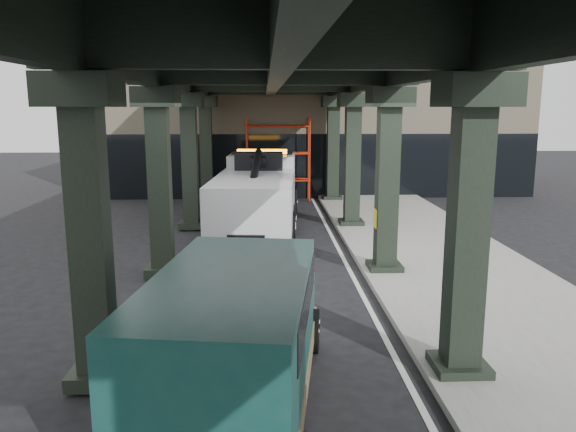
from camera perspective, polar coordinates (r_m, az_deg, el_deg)
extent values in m
plane|color=black|center=(13.48, 0.54, -8.49)|extent=(90.00, 90.00, 0.00)
cube|color=gray|center=(16.18, 16.36, -5.31)|extent=(5.00, 40.00, 0.15)
cube|color=silver|center=(15.54, 6.47, -5.87)|extent=(0.12, 38.00, 0.01)
cube|color=black|center=(9.49, 17.74, -1.68)|extent=(0.55, 0.55, 5.00)
cube|color=black|center=(9.28, 18.57, 12.00)|extent=(1.10, 1.10, 0.50)
cube|color=black|center=(10.23, 16.96, -14.47)|extent=(0.90, 0.90, 0.24)
cube|color=black|center=(15.17, 10.04, 3.27)|extent=(0.55, 0.55, 5.00)
cube|color=black|center=(15.04, 10.33, 11.80)|extent=(1.10, 1.10, 0.50)
cube|color=black|center=(15.65, 9.75, -5.17)|extent=(0.90, 0.90, 0.24)
cube|color=black|center=(21.03, 6.55, 5.49)|extent=(0.55, 0.55, 5.00)
cube|color=black|center=(20.94, 6.69, 11.63)|extent=(1.10, 1.10, 0.50)
cube|color=black|center=(21.38, 6.42, -0.71)|extent=(0.90, 0.90, 0.24)
cube|color=black|center=(26.96, 4.59, 6.73)|extent=(0.55, 0.55, 5.00)
cube|color=black|center=(26.88, 4.66, 11.52)|extent=(1.10, 1.10, 0.50)
cube|color=black|center=(27.23, 4.51, 1.85)|extent=(0.90, 0.90, 0.24)
cube|color=black|center=(9.33, -19.46, -2.01)|extent=(0.55, 0.55, 5.00)
cube|color=black|center=(9.11, -20.39, 11.92)|extent=(1.10, 1.10, 0.50)
cube|color=black|center=(10.08, -18.60, -14.97)|extent=(0.90, 0.90, 0.24)
cube|color=black|center=(15.07, -12.88, 3.11)|extent=(0.55, 0.55, 5.00)
cube|color=black|center=(14.94, -13.26, 11.69)|extent=(1.10, 1.10, 0.50)
cube|color=black|center=(15.55, -12.52, -5.38)|extent=(0.90, 0.90, 0.24)
cube|color=black|center=(20.96, -9.95, 5.38)|extent=(0.55, 0.55, 5.00)
cube|color=black|center=(20.87, -10.15, 11.54)|extent=(1.10, 1.10, 0.50)
cube|color=black|center=(21.31, -9.74, -0.84)|extent=(0.90, 0.90, 0.24)
cube|color=black|center=(26.90, -8.29, 6.64)|extent=(0.55, 0.55, 5.00)
cube|color=black|center=(26.83, -8.43, 11.44)|extent=(1.10, 1.10, 0.50)
cube|color=black|center=(27.17, -8.16, 1.76)|extent=(0.90, 0.90, 0.24)
cube|color=black|center=(15.08, 10.43, 14.84)|extent=(0.35, 32.00, 1.10)
cube|color=black|center=(14.98, -13.40, 14.75)|extent=(0.35, 32.00, 1.10)
cube|color=black|center=(14.72, -1.44, 15.10)|extent=(0.35, 32.00, 1.10)
cube|color=black|center=(14.79, -1.46, 17.81)|extent=(7.40, 32.00, 0.30)
cube|color=#C6B793|center=(32.80, 2.29, 10.14)|extent=(22.00, 10.00, 8.00)
cylinder|color=red|center=(27.71, -4.15, 5.81)|extent=(0.08, 0.08, 4.00)
cylinder|color=red|center=(26.91, -4.20, 5.66)|extent=(0.08, 0.08, 4.00)
cylinder|color=red|center=(27.78, 2.08, 5.85)|extent=(0.08, 0.08, 4.00)
cylinder|color=red|center=(26.99, 2.21, 5.69)|extent=(0.08, 0.08, 4.00)
cylinder|color=red|center=(27.81, -1.02, 3.79)|extent=(3.00, 0.08, 0.08)
cylinder|color=red|center=(27.68, -1.03, 6.46)|extent=(3.00, 0.08, 0.08)
cylinder|color=red|center=(27.61, -1.04, 9.15)|extent=(3.00, 0.08, 0.08)
cube|color=black|center=(20.04, -3.13, 0.25)|extent=(1.65, 8.20, 0.27)
cube|color=white|center=(22.62, -2.59, 3.86)|extent=(2.73, 2.78, 1.96)
cube|color=white|center=(23.82, -2.38, 2.90)|extent=(2.60, 0.94, 0.98)
cube|color=black|center=(22.83, -2.55, 5.29)|extent=(2.48, 1.57, 0.92)
cube|color=white|center=(18.69, -3.47, 1.66)|extent=(2.98, 5.60, 1.52)
cube|color=orange|center=(22.30, -2.65, 6.56)|extent=(1.97, 0.44, 0.17)
cube|color=black|center=(20.70, -2.98, 5.61)|extent=(1.78, 0.77, 0.65)
cylinder|color=black|center=(18.79, -3.44, 4.22)|extent=(0.52, 3.81, 1.46)
cube|color=black|center=(16.22, -4.27, -3.73)|extent=(0.43, 1.54, 0.20)
cube|color=black|center=(15.50, -4.55, -4.64)|extent=(1.75, 0.39, 0.20)
cylinder|color=black|center=(23.22, -5.45, 1.29)|extent=(0.46, 1.22, 1.19)
cylinder|color=silver|center=(23.22, -5.45, 1.29)|extent=(0.47, 0.68, 0.66)
cylinder|color=black|center=(23.05, 0.46, 1.27)|extent=(0.46, 1.22, 1.19)
cylinder|color=silver|center=(23.05, 0.46, 1.27)|extent=(0.47, 0.68, 0.66)
cylinder|color=black|center=(19.73, -6.70, -0.47)|extent=(0.46, 1.22, 1.19)
cylinder|color=silver|center=(19.73, -6.70, -0.47)|extent=(0.47, 0.68, 0.66)
cylinder|color=black|center=(19.53, 0.25, -0.51)|extent=(0.46, 1.22, 1.19)
cylinder|color=silver|center=(19.53, 0.25, -0.51)|extent=(0.47, 0.68, 0.66)
cylinder|color=black|center=(18.36, -7.33, -1.34)|extent=(0.46, 1.22, 1.19)
cylinder|color=silver|center=(18.36, -7.33, -1.34)|extent=(0.47, 0.68, 0.66)
cylinder|color=black|center=(18.15, 0.15, -1.40)|extent=(0.46, 1.22, 1.19)
cylinder|color=silver|center=(18.15, 0.15, -1.40)|extent=(0.47, 0.68, 0.66)
cube|color=#12423D|center=(10.60, -2.88, -8.69)|extent=(2.13, 1.33, 0.88)
cube|color=#12423D|center=(8.00, -5.73, -12.49)|extent=(2.62, 4.62, 1.90)
cube|color=olive|center=(8.68, -5.12, -16.19)|extent=(2.81, 5.69, 0.34)
cube|color=black|center=(10.00, -3.25, -5.23)|extent=(1.94, 0.67, 0.81)
cube|color=black|center=(8.09, -5.40, -8.50)|extent=(2.53, 3.76, 0.54)
cube|color=silver|center=(11.22, -2.48, -9.69)|extent=(1.95, 0.38, 0.29)
cylinder|color=black|center=(10.92, -8.06, -11.10)|extent=(0.38, 0.85, 0.82)
cylinder|color=silver|center=(10.92, -8.06, -11.10)|extent=(0.37, 0.49, 0.45)
cylinder|color=black|center=(10.65, 2.41, -11.57)|extent=(0.38, 0.85, 0.82)
cylinder|color=silver|center=(10.65, 2.41, -11.57)|extent=(0.37, 0.49, 0.45)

